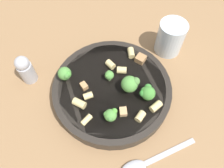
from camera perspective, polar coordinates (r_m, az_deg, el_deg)
ground_plane at (r=0.57m, az=0.00°, el=-2.47°), size 2.00×2.00×0.00m
pasta_bowl at (r=0.55m, az=0.00°, el=-1.38°), size 0.30×0.30×0.04m
broccoli_floret_0 at (r=0.53m, az=-0.73°, el=2.34°), size 0.02×0.02×0.03m
broccoli_floret_1 at (r=0.54m, az=-12.17°, el=2.62°), size 0.03×0.03×0.04m
broccoli_floret_2 at (r=0.48m, az=-0.21°, el=-8.15°), size 0.03×0.03×0.04m
broccoli_floret_3 at (r=0.51m, az=9.21°, el=-2.19°), size 0.04×0.04×0.04m
broccoli_floret_4 at (r=0.51m, az=4.82°, el=0.02°), size 0.04×0.04×0.05m
rigatoni_0 at (r=0.59m, az=5.01°, el=8.11°), size 0.02×0.03×0.02m
rigatoni_1 at (r=0.55m, az=2.54°, el=3.64°), size 0.02×0.02×0.02m
rigatoni_2 at (r=0.50m, az=7.39°, el=-8.38°), size 0.03×0.03×0.02m
rigatoni_3 at (r=0.51m, az=-8.55°, el=-5.00°), size 0.03×0.03×0.02m
rigatoni_4 at (r=0.52m, az=-6.29°, el=-3.06°), size 0.03×0.02×0.02m
rigatoni_5 at (r=0.51m, az=11.37°, el=-5.75°), size 0.03×0.03×0.02m
rigatoni_6 at (r=0.50m, az=-6.70°, el=-9.29°), size 0.03×0.03×0.01m
rigatoni_7 at (r=0.56m, az=-0.40°, el=5.13°), size 0.03×0.03×0.02m
chicken_chunk_0 at (r=0.53m, az=-7.33°, el=-0.50°), size 0.02×0.02×0.01m
chicken_chunk_1 at (r=0.50m, az=2.94°, el=-7.23°), size 0.02×0.02×0.01m
chicken_chunk_2 at (r=0.58m, az=7.48°, el=6.56°), size 0.03×0.03×0.02m
drinking_glass at (r=0.65m, az=14.86°, el=11.23°), size 0.08×0.08×0.10m
pepper_shaker at (r=0.60m, az=-21.66°, el=3.61°), size 0.04×0.04×0.09m
spoon at (r=0.51m, az=8.18°, el=-20.12°), size 0.18×0.11×0.01m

